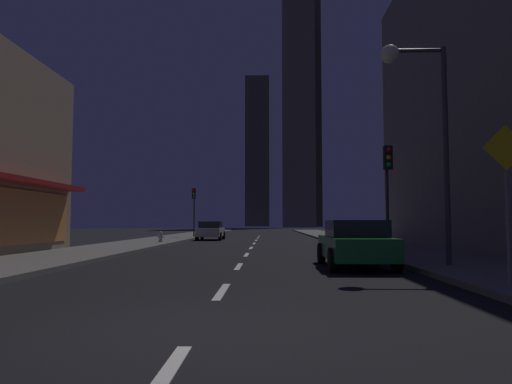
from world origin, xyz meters
TOP-DOWN VIEW (x-y plane):
  - ground_plane at (0.00, 32.00)m, footprint 78.00×136.00m
  - sidewalk_right at (7.00, 32.00)m, footprint 4.00×76.00m
  - sidewalk_left at (-7.00, 32.00)m, footprint 4.00×76.00m
  - lane_marking_center at (0.00, 18.80)m, footprint 0.16×43.80m
  - skyscraper_distant_tall at (-2.86, 152.58)m, footprint 8.27×6.11m
  - skyscraper_distant_mid at (9.29, 120.79)m, footprint 8.70×8.59m
  - skyscraper_distant_short at (13.66, 137.57)m, footprint 7.46×7.00m
  - car_parked_near at (3.60, 8.23)m, footprint 1.98×4.24m
  - car_parked_far at (-3.60, 30.18)m, footprint 1.98×4.24m
  - fire_hydrant_far_left at (-5.90, 23.08)m, footprint 0.42×0.30m
  - traffic_light_near_right at (5.50, 11.59)m, footprint 0.32×0.48m
  - traffic_light_far_left at (-5.50, 33.56)m, footprint 0.32×0.48m
  - street_lamp_right at (5.38, 7.61)m, footprint 1.96×0.56m
  - pedestrian_crossing_sign at (5.60, 3.03)m, footprint 0.91×0.08m

SIDE VIEW (x-z plane):
  - ground_plane at x=0.00m, z-range -0.10..0.00m
  - lane_marking_center at x=0.00m, z-range 0.00..0.01m
  - sidewalk_right at x=7.00m, z-range 0.00..0.15m
  - sidewalk_left at x=-7.00m, z-range 0.00..0.15m
  - fire_hydrant_far_left at x=-5.90m, z-range 0.13..0.78m
  - car_parked_near at x=3.60m, z-range 0.02..1.47m
  - car_parked_far at x=-3.60m, z-range 0.02..1.47m
  - pedestrian_crossing_sign at x=5.60m, z-range 0.44..3.59m
  - traffic_light_near_right at x=5.50m, z-range 1.09..5.29m
  - traffic_light_far_left at x=-5.50m, z-range 1.09..5.29m
  - street_lamp_right at x=5.38m, z-range 1.78..8.36m
  - skyscraper_distant_tall at x=-2.86m, z-range 0.00..51.90m
  - skyscraper_distant_short at x=13.66m, z-range 0.00..79.19m
  - skyscraper_distant_mid at x=9.29m, z-range 0.00..79.47m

